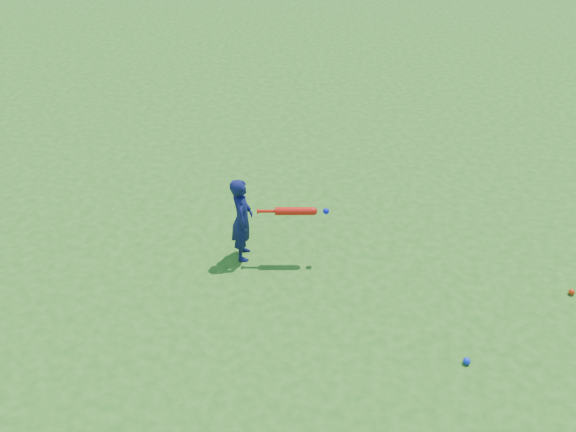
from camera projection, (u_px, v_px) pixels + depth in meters
The scene contains 5 objects.
ground at pixel (274, 259), 7.17m from camera, with size 80.00×80.00×0.00m, color #236217.
child at pixel (242, 219), 6.96m from camera, with size 0.36×0.24×0.99m, color #0E1445.
ground_ball_red at pixel (572, 292), 6.66m from camera, with size 0.06×0.06×0.06m, color red.
ground_ball_blue at pixel (467, 361), 5.85m from camera, with size 0.07×0.07×0.07m, color #0D2CEB.
bat_swing at pixel (297, 211), 6.84m from camera, with size 0.76×0.21×0.09m.
Camera 1 is at (1.29, -5.54, 4.39)m, focal length 40.00 mm.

